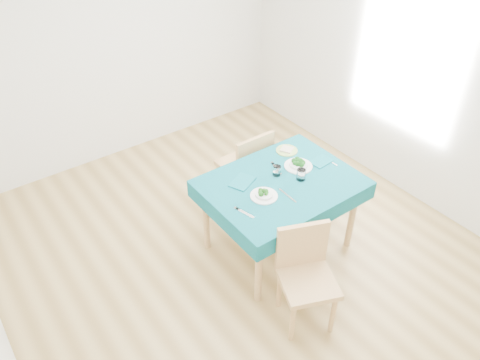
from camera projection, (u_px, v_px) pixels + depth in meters
room_shell at (240, 128)px, 3.55m from camera, size 4.02×4.52×2.73m
table at (279, 215)px, 4.21m from camera, size 1.29×0.98×0.76m
chair_near at (309, 275)px, 3.48m from camera, size 0.55×0.57×1.02m
chair_far at (243, 155)px, 4.68m from camera, size 0.43×0.48×1.08m
bowl_near at (264, 193)px, 3.80m from camera, size 0.23×0.23×0.07m
bowl_far at (299, 163)px, 4.14m from camera, size 0.25×0.25×0.08m
fork_near at (245, 213)px, 3.66m from camera, size 0.07×0.18×0.00m
knife_near at (288, 195)px, 3.83m from camera, size 0.02×0.22×0.00m
fork_far at (276, 169)px, 4.13m from camera, size 0.08×0.18×0.00m
knife_far at (329, 160)px, 4.23m from camera, size 0.02×0.21×0.00m
napkin_near at (242, 182)px, 3.97m from camera, size 0.26×0.23×0.01m
napkin_far at (321, 161)px, 4.21m from camera, size 0.21×0.15×0.01m
tumbler_center at (277, 171)px, 4.04m from camera, size 0.07×0.07×0.09m
tumbler_side at (301, 175)px, 3.98m from camera, size 0.08×0.08×0.10m
side_plate at (287, 151)px, 4.36m from camera, size 0.20×0.20×0.01m
bread_slice at (287, 149)px, 4.35m from camera, size 0.14×0.14×0.02m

